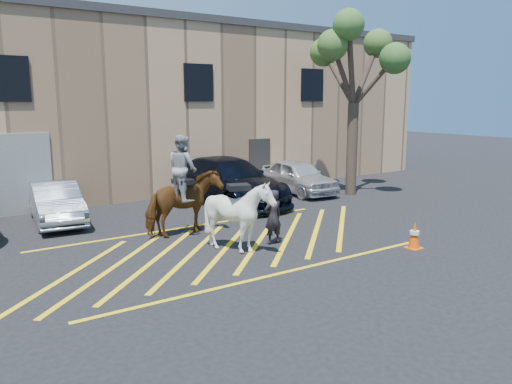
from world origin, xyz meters
TOP-DOWN VIEW (x-y plane):
  - ground at (0.00, 0.00)m, footprint 90.00×90.00m
  - car_silver_sedan at (-3.19, 5.11)m, footprint 1.71×4.05m
  - car_blue_suv at (3.03, 4.71)m, footprint 2.66×6.03m
  - car_white_suv at (6.56, 4.88)m, footprint 1.92×4.24m
  - handler at (1.20, -0.74)m, footprint 0.55×0.37m
  - warehouse at (-0.01, 11.99)m, footprint 32.42×10.20m
  - hatching_zone at (-0.00, -0.30)m, footprint 12.60×5.12m
  - mounted_bay at (-0.44, 1.43)m, footprint 2.33×1.25m
  - saddled_white at (0.05, -0.83)m, footprint 2.02×2.14m
  - traffic_cone at (4.06, -3.22)m, footprint 0.38×0.38m
  - tree at (8.17, 3.37)m, footprint 3.99×4.37m

SIDE VIEW (x-z plane):
  - ground at x=0.00m, z-range 0.00..0.00m
  - hatching_zone at x=0.00m, z-range 0.00..0.01m
  - traffic_cone at x=4.06m, z-range 0.00..0.73m
  - car_silver_sedan at x=-3.19m, z-range 0.00..1.30m
  - car_white_suv at x=6.56m, z-range 0.00..1.41m
  - handler at x=1.20m, z-range 0.00..1.51m
  - car_blue_suv at x=3.03m, z-range 0.00..1.72m
  - saddled_white at x=0.05m, z-range 0.01..1.93m
  - mounted_bay at x=-0.44m, z-range -0.28..2.66m
  - warehouse at x=-0.01m, z-range 0.00..7.30m
  - tree at x=8.17m, z-range 2.04..9.35m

